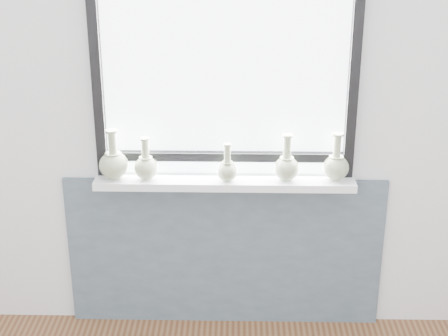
{
  "coord_description": "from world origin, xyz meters",
  "views": [
    {
      "loc": [
        0.07,
        -1.5,
        2.26
      ],
      "look_at": [
        0.0,
        1.55,
        1.02
      ],
      "focal_mm": 55.0,
      "sensor_mm": 36.0,
      "label": 1
    }
  ],
  "objects_px": {
    "vase_c": "(227,169)",
    "vase_d": "(287,166)",
    "vase_b": "(146,166)",
    "windowsill": "(225,182)",
    "vase_a": "(114,163)",
    "vase_e": "(336,165)"
  },
  "relations": [
    {
      "from": "vase_e",
      "to": "vase_d",
      "type": "bearing_deg",
      "value": -176.95
    },
    {
      "from": "vase_b",
      "to": "vase_d",
      "type": "relative_size",
      "value": 0.91
    },
    {
      "from": "vase_c",
      "to": "vase_e",
      "type": "distance_m",
      "value": 0.55
    },
    {
      "from": "vase_a",
      "to": "vase_d",
      "type": "height_order",
      "value": "vase_a"
    },
    {
      "from": "windowsill",
      "to": "vase_c",
      "type": "xyz_separation_m",
      "value": [
        0.01,
        -0.03,
        0.08
      ]
    },
    {
      "from": "vase_c",
      "to": "vase_d",
      "type": "xyz_separation_m",
      "value": [
        0.3,
        0.02,
        0.01
      ]
    },
    {
      "from": "vase_a",
      "to": "vase_e",
      "type": "bearing_deg",
      "value": 0.51
    },
    {
      "from": "vase_b",
      "to": "vase_d",
      "type": "bearing_deg",
      "value": 0.01
    },
    {
      "from": "vase_a",
      "to": "vase_e",
      "type": "relative_size",
      "value": 1.06
    },
    {
      "from": "vase_e",
      "to": "vase_c",
      "type": "bearing_deg",
      "value": -176.59
    },
    {
      "from": "vase_d",
      "to": "vase_e",
      "type": "relative_size",
      "value": 0.99
    },
    {
      "from": "vase_a",
      "to": "vase_d",
      "type": "xyz_separation_m",
      "value": [
        0.87,
        -0.0,
        -0.01
      ]
    },
    {
      "from": "vase_a",
      "to": "vase_e",
      "type": "xyz_separation_m",
      "value": [
        1.12,
        0.01,
        -0.01
      ]
    },
    {
      "from": "vase_b",
      "to": "vase_c",
      "type": "bearing_deg",
      "value": -2.67
    },
    {
      "from": "vase_a",
      "to": "vase_e",
      "type": "distance_m",
      "value": 1.12
    },
    {
      "from": "vase_b",
      "to": "vase_d",
      "type": "distance_m",
      "value": 0.71
    },
    {
      "from": "vase_d",
      "to": "vase_e",
      "type": "xyz_separation_m",
      "value": [
        0.25,
        0.01,
        0.0
      ]
    },
    {
      "from": "vase_d",
      "to": "vase_a",
      "type": "bearing_deg",
      "value": 179.78
    },
    {
      "from": "windowsill",
      "to": "vase_a",
      "type": "distance_m",
      "value": 0.57
    },
    {
      "from": "vase_c",
      "to": "vase_b",
      "type": "bearing_deg",
      "value": 177.33
    },
    {
      "from": "windowsill",
      "to": "vase_a",
      "type": "relative_size",
      "value": 5.14
    },
    {
      "from": "vase_b",
      "to": "vase_e",
      "type": "bearing_deg",
      "value": 0.8
    }
  ]
}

